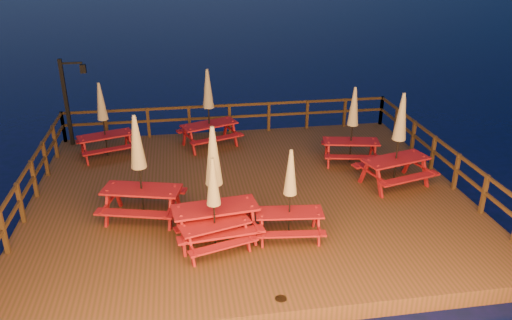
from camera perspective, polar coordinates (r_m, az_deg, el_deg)
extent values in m
plane|color=black|center=(14.34, -0.87, -5.16)|extent=(500.00, 500.00, 0.00)
cube|color=#453116|center=(14.24, -0.88, -4.46)|extent=(12.00, 10.00, 0.40)
cylinder|color=#321F0F|center=(18.90, -20.00, -0.21)|extent=(0.24, 0.24, 1.40)
cylinder|color=#321F0F|center=(18.58, -2.88, 0.88)|extent=(0.24, 0.24, 1.40)
cylinder|color=#321F0F|center=(19.90, 13.37, 1.84)|extent=(0.24, 0.24, 1.40)
cube|color=#321F0F|center=(18.20, -3.08, 6.26)|extent=(11.70, 0.06, 0.09)
cube|color=#321F0F|center=(18.34, -3.05, 4.94)|extent=(11.70, 0.06, 0.09)
cube|color=#321F0F|center=(18.51, -17.63, 3.82)|extent=(0.10, 0.10, 1.10)
cube|color=#321F0F|center=(18.36, -3.04, 4.78)|extent=(0.10, 0.10, 1.10)
cube|color=#321F0F|center=(19.37, 10.92, 5.41)|extent=(0.10, 0.10, 1.10)
cube|color=#321F0F|center=(14.19, -25.00, -1.35)|extent=(0.06, 9.70, 0.09)
cube|color=#321F0F|center=(14.37, -24.70, -2.96)|extent=(0.06, 9.70, 0.09)
cube|color=#321F0F|center=(14.39, -24.66, -3.15)|extent=(0.10, 0.10, 1.10)
cube|color=#321F0F|center=(17.84, -21.73, 2.47)|extent=(0.10, 0.10, 1.10)
cube|color=#321F0F|center=(15.55, 20.96, 1.49)|extent=(0.06, 9.70, 0.09)
cube|color=#321F0F|center=(15.72, 20.72, 0.00)|extent=(0.06, 9.70, 0.09)
cube|color=#321F0F|center=(15.74, 20.70, -0.19)|extent=(0.10, 0.10, 1.10)
cube|color=#321F0F|center=(18.95, 15.22, 4.57)|extent=(0.10, 0.10, 1.10)
cube|color=black|center=(18.10, -20.85, 6.10)|extent=(0.12, 0.12, 3.00)
cube|color=black|center=(17.70, -20.37, 10.35)|extent=(0.70, 0.06, 0.06)
cube|color=black|center=(17.68, -19.16, 9.83)|extent=(0.18, 0.18, 0.28)
sphere|color=#F6C062|center=(17.68, -19.16, 9.83)|extent=(0.14, 0.14, 0.14)
cube|color=maroon|center=(11.86, 3.83, -6.01)|extent=(1.65, 0.78, 0.04)
cube|color=maroon|center=(12.45, 3.53, -5.85)|extent=(1.61, 0.41, 0.04)
cube|color=maroon|center=(11.55, 4.09, -8.46)|extent=(1.61, 0.41, 0.04)
cube|color=maroon|center=(12.23, 0.53, -6.76)|extent=(0.06, 0.09, 0.66)
cube|color=maroon|center=(11.73, 0.70, -8.22)|extent=(0.06, 0.09, 0.66)
cube|color=maroon|center=(12.37, 6.71, -6.56)|extent=(0.06, 0.09, 0.66)
cube|color=maroon|center=(11.88, 7.15, -7.98)|extent=(0.06, 0.09, 0.66)
cylinder|color=black|center=(11.65, 3.89, -4.13)|extent=(0.04, 0.04, 2.21)
cone|color=tan|center=(11.37, 3.98, -1.38)|extent=(0.32, 0.32, 1.10)
sphere|color=black|center=(11.16, 4.05, 0.99)|extent=(0.06, 0.06, 0.06)
cube|color=maroon|center=(17.12, -5.37, 4.08)|extent=(2.02, 1.34, 0.05)
cube|color=maroon|center=(17.77, -6.17, 3.73)|extent=(1.87, 0.93, 0.05)
cube|color=maroon|center=(16.69, -4.45, 2.44)|extent=(1.87, 0.93, 0.05)
cube|color=maroon|center=(17.28, -8.17, 2.75)|extent=(0.10, 0.12, 0.78)
cube|color=maroon|center=(16.68, -7.29, 2.00)|extent=(0.10, 0.12, 0.78)
cube|color=maroon|center=(17.85, -3.48, 3.66)|extent=(0.10, 0.12, 0.78)
cube|color=maroon|center=(17.27, -2.48, 2.97)|extent=(0.10, 0.12, 0.78)
cylinder|color=black|center=(16.95, -5.44, 5.75)|extent=(0.05, 0.05, 2.61)
cone|color=tan|center=(16.73, -5.54, 8.13)|extent=(0.38, 0.38, 1.31)
sphere|color=black|center=(16.58, -5.62, 10.14)|extent=(0.07, 0.07, 0.07)
cube|color=maroon|center=(16.02, 10.81, 2.10)|extent=(1.84, 0.99, 0.05)
cube|color=maroon|center=(16.66, 10.46, 1.92)|extent=(1.76, 0.60, 0.05)
cube|color=maroon|center=(15.61, 11.02, 0.32)|extent=(1.76, 0.60, 0.05)
cube|color=maroon|center=(16.36, 8.05, 1.39)|extent=(0.08, 0.11, 0.72)
cube|color=maroon|center=(15.77, 8.26, 0.50)|extent=(0.08, 0.11, 0.72)
cube|color=maroon|center=(16.58, 13.03, 1.30)|extent=(0.08, 0.11, 0.72)
cube|color=maroon|center=(16.00, 13.43, 0.42)|extent=(0.08, 0.11, 0.72)
cylinder|color=black|center=(15.85, 10.94, 3.72)|extent=(0.04, 0.04, 2.42)
cone|color=tan|center=(15.64, 11.13, 6.05)|extent=(0.35, 0.35, 1.21)
sphere|color=black|center=(15.48, 11.30, 8.02)|extent=(0.07, 0.07, 0.07)
cube|color=maroon|center=(11.74, -4.70, -5.46)|extent=(2.07, 1.00, 0.06)
cube|color=maroon|center=(12.47, -5.25, -5.33)|extent=(2.01, 0.54, 0.06)
cube|color=maroon|center=(11.35, -3.97, -8.51)|extent=(2.01, 0.54, 0.06)
cube|color=maroon|center=(12.16, -8.83, -6.82)|extent=(0.08, 0.12, 0.83)
cube|color=maroon|center=(11.54, -8.35, -8.62)|extent=(0.08, 0.12, 0.83)
cube|color=maroon|center=(12.41, -1.20, -5.83)|extent=(0.08, 0.12, 0.83)
cube|color=maroon|center=(11.80, -0.30, -7.53)|extent=(0.08, 0.12, 0.83)
cylinder|color=black|center=(11.48, -4.79, -3.05)|extent=(0.05, 0.05, 2.76)
cone|color=tan|center=(11.15, -4.93, 0.49)|extent=(0.40, 0.40, 1.38)
sphere|color=black|center=(10.91, -5.05, 3.58)|extent=(0.08, 0.08, 0.08)
cube|color=maroon|center=(11.43, -4.75, -7.27)|extent=(1.71, 1.05, 0.04)
cube|color=maroon|center=(12.00, -5.63, -7.15)|extent=(1.61, 0.69, 0.04)
cube|color=maroon|center=(11.15, -3.71, -9.75)|extent=(1.61, 0.69, 0.04)
cube|color=maroon|center=(11.67, -8.31, -8.67)|extent=(0.08, 0.10, 0.67)
cube|color=maroon|center=(11.20, -7.39, -10.16)|extent=(0.08, 0.10, 0.67)
cube|color=maroon|center=(12.04, -2.21, -7.29)|extent=(0.08, 0.10, 0.67)
cube|color=maroon|center=(11.59, -1.05, -8.66)|extent=(0.08, 0.10, 0.67)
cylinder|color=black|center=(11.21, -4.83, -5.33)|extent=(0.04, 0.04, 2.23)
cone|color=tan|center=(10.91, -4.94, -2.47)|extent=(0.32, 0.32, 1.11)
sphere|color=black|center=(10.70, -5.04, 0.00)|extent=(0.06, 0.06, 0.06)
cube|color=maroon|center=(14.81, 15.72, 0.08)|extent=(2.06, 1.23, 0.05)
cube|color=maroon|center=(15.39, 14.10, -0.13)|extent=(1.94, 0.80, 0.05)
cube|color=maroon|center=(14.51, 17.15, -2.02)|extent=(1.94, 0.80, 0.05)
cube|color=maroon|center=(14.76, 12.27, -1.35)|extent=(0.09, 0.12, 0.80)
cube|color=maroon|center=(14.26, 13.91, -2.46)|extent=(0.09, 0.12, 0.80)
cube|color=maroon|center=(15.71, 17.04, -0.29)|extent=(0.09, 0.12, 0.80)
cube|color=maroon|center=(15.24, 18.73, -1.29)|extent=(0.09, 0.12, 0.80)
cylinder|color=black|center=(14.61, 15.95, 2.00)|extent=(0.05, 0.05, 2.68)
cone|color=tan|center=(14.36, 16.29, 4.78)|extent=(0.39, 0.39, 1.34)
sphere|color=black|center=(14.18, 16.58, 7.15)|extent=(0.08, 0.08, 0.08)
cube|color=maroon|center=(12.88, -12.95, -3.30)|extent=(2.07, 1.23, 0.05)
cube|color=maroon|center=(13.57, -11.99, -3.27)|extent=(1.96, 0.79, 0.05)
cube|color=maroon|center=(12.50, -13.73, -5.97)|extent=(1.96, 0.79, 0.05)
cube|color=maroon|center=(13.63, -15.57, -3.92)|extent=(0.09, 0.12, 0.81)
cube|color=maroon|center=(13.05, -16.65, -5.37)|extent=(0.09, 0.12, 0.81)
cube|color=maroon|center=(13.14, -8.95, -4.37)|extent=(0.09, 0.12, 0.81)
cube|color=maroon|center=(12.54, -9.76, -5.90)|extent=(0.09, 0.12, 0.81)
cylinder|color=black|center=(12.65, -13.17, -1.13)|extent=(0.05, 0.05, 2.70)
cone|color=tan|center=(12.36, -13.50, 2.05)|extent=(0.39, 0.39, 1.35)
sphere|color=black|center=(12.14, -13.78, 4.79)|extent=(0.08, 0.08, 0.08)
cube|color=maroon|center=(16.96, -16.85, 2.71)|extent=(1.86, 1.19, 0.05)
cube|color=maroon|center=(17.59, -17.13, 2.43)|extent=(1.73, 0.81, 0.05)
cube|color=maroon|center=(16.53, -16.32, 1.14)|extent=(1.73, 0.81, 0.05)
cube|color=maroon|center=(17.29, -19.25, 1.49)|extent=(0.09, 0.11, 0.72)
cube|color=maroon|center=(16.70, -18.89, 0.76)|extent=(0.09, 0.11, 0.72)
cube|color=maroon|center=(17.50, -14.63, 2.36)|extent=(0.09, 0.11, 0.72)
cube|color=maroon|center=(16.93, -14.11, 1.67)|extent=(0.09, 0.11, 0.72)
cylinder|color=black|center=(16.80, -17.05, 4.24)|extent=(0.04, 0.04, 2.41)
cone|color=tan|center=(16.60, -17.33, 6.42)|extent=(0.35, 0.35, 1.20)
sphere|color=black|center=(16.45, -17.56, 8.27)|extent=(0.07, 0.07, 0.07)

